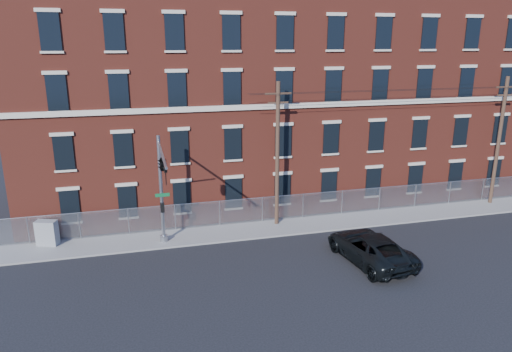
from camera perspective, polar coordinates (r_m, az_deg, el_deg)
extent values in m
plane|color=black|center=(28.59, 1.92, -10.36)|extent=(140.00, 140.00, 0.00)
cube|color=gray|center=(37.51, 17.58, -4.45)|extent=(65.00, 3.00, 0.12)
cube|color=maroon|center=(43.38, 12.18, 9.46)|extent=(55.00, 14.00, 16.00)
cube|color=beige|center=(37.20, 17.10, 8.54)|extent=(55.00, 0.18, 0.35)
cube|color=black|center=(33.48, -21.51, -3.42)|extent=(1.20, 0.10, 2.20)
cube|color=black|center=(32.53, -22.16, 2.58)|extent=(1.20, 0.10, 2.20)
cube|color=black|center=(31.94, -22.88, 9.22)|extent=(1.20, 0.10, 2.20)
cube|color=black|center=(31.79, -23.60, 15.65)|extent=(1.20, 0.10, 2.20)
cube|color=black|center=(33.19, -15.23, -3.00)|extent=(1.20, 0.10, 2.20)
cube|color=black|center=(32.23, -15.70, 3.06)|extent=(1.20, 0.10, 2.20)
cube|color=black|center=(31.63, -16.22, 9.78)|extent=(1.20, 0.10, 2.20)
cube|color=black|center=(31.48, -16.75, 16.29)|extent=(1.20, 0.10, 2.20)
cube|color=black|center=(33.30, -8.92, -2.55)|extent=(1.20, 0.10, 2.20)
cube|color=black|center=(32.35, -9.20, 3.50)|extent=(1.20, 0.10, 2.20)
cube|color=black|center=(31.75, -9.50, 10.21)|extent=(1.20, 0.10, 2.20)
cube|color=black|center=(31.60, -9.81, 16.71)|extent=(1.20, 0.10, 2.20)
cube|color=black|center=(33.82, -2.73, -2.08)|extent=(1.20, 0.10, 2.20)
cube|color=black|center=(32.87, -2.82, 3.89)|extent=(1.20, 0.10, 2.20)
cube|color=black|center=(32.29, -2.91, 10.50)|extent=(1.20, 0.10, 2.20)
cube|color=black|center=(32.14, -3.00, 16.90)|extent=(1.20, 0.10, 2.20)
cube|color=black|center=(34.71, 3.20, -1.61)|extent=(1.20, 0.10, 2.20)
cube|color=black|center=(33.79, 3.30, 4.22)|extent=(1.20, 0.10, 2.20)
cube|color=black|center=(33.23, 3.40, 10.65)|extent=(1.20, 0.10, 2.20)
cube|color=black|center=(33.08, 3.51, 16.87)|extent=(1.20, 0.10, 2.20)
cube|color=black|center=(35.96, 8.78, -1.14)|extent=(1.20, 0.10, 2.20)
cube|color=black|center=(35.08, 9.03, 4.48)|extent=(1.20, 0.10, 2.20)
cube|color=black|center=(34.53, 9.30, 10.67)|extent=(1.20, 0.10, 2.20)
cube|color=black|center=(34.39, 9.58, 16.65)|extent=(1.20, 0.10, 2.20)
cube|color=black|center=(37.53, 13.93, -0.71)|extent=(1.20, 0.10, 2.20)
cube|color=black|center=(36.68, 14.31, 4.69)|extent=(1.20, 0.10, 2.20)
cube|color=black|center=(36.16, 14.73, 10.60)|extent=(1.20, 0.10, 2.20)
cube|color=black|center=(36.03, 15.14, 16.30)|extent=(1.20, 0.10, 2.20)
cube|color=black|center=(39.37, 18.64, -0.30)|extent=(1.20, 0.10, 2.20)
cube|color=black|center=(38.57, 19.11, 4.84)|extent=(1.20, 0.10, 2.20)
cube|color=black|center=(38.07, 19.64, 10.45)|extent=(1.20, 0.10, 2.20)
cube|color=black|center=(37.95, 20.16, 15.85)|extent=(1.20, 0.10, 2.20)
cube|color=black|center=(41.46, 22.90, 0.07)|extent=(1.20, 0.10, 2.20)
cube|color=black|center=(40.70, 23.44, 4.95)|extent=(1.20, 0.10, 2.20)
cube|color=black|center=(40.23, 24.05, 10.25)|extent=(1.20, 0.10, 2.20)
cube|color=black|center=(40.11, 24.65, 15.35)|extent=(1.20, 0.10, 2.20)
cube|color=black|center=(43.76, 26.73, 0.40)|extent=(1.20, 0.10, 2.20)
cube|color=black|center=(43.04, 27.32, 5.02)|extent=(1.20, 0.10, 2.20)
cube|color=black|center=(42.59, 27.98, 10.03)|extent=(1.20, 0.10, 2.20)
cube|color=#A5A8AD|center=(38.24, 16.69, -2.46)|extent=(59.00, 0.02, 1.80)
cylinder|color=#9EA0A5|center=(37.97, 16.79, -1.17)|extent=(59.00, 0.04, 0.04)
cylinder|color=#9EA0A5|center=(33.71, -25.76, -5.92)|extent=(0.06, 0.06, 1.85)
cylinder|color=#9EA0A5|center=(33.21, -20.49, -5.64)|extent=(0.06, 0.06, 1.85)
cylinder|color=#9EA0A5|center=(32.98, -15.11, -5.30)|extent=(0.06, 0.06, 1.85)
cylinder|color=#9EA0A5|center=(33.05, -9.72, -4.91)|extent=(0.06, 0.06, 1.85)
cylinder|color=#9EA0A5|center=(33.41, -4.40, -4.49)|extent=(0.06, 0.06, 1.85)
cylinder|color=#9EA0A5|center=(34.05, 0.76, -4.04)|extent=(0.06, 0.06, 1.85)
cylinder|color=#9EA0A5|center=(34.95, 5.69, -3.58)|extent=(0.06, 0.06, 1.85)
cylinder|color=#9EA0A5|center=(36.10, 10.33, -3.12)|extent=(0.06, 0.06, 1.85)
cylinder|color=#9EA0A5|center=(37.48, 14.65, -2.67)|extent=(0.06, 0.06, 1.85)
cylinder|color=#9EA0A5|center=(39.05, 18.64, -2.25)|extent=(0.06, 0.06, 1.85)
cylinder|color=#9EA0A5|center=(40.79, 22.31, -1.85)|extent=(0.06, 0.06, 1.85)
cylinder|color=#9EA0A5|center=(42.70, 25.66, -1.47)|extent=(0.06, 0.06, 1.85)
cylinder|color=#9EA0A5|center=(30.45, -11.36, -1.65)|extent=(0.22, 0.22, 7.00)
cylinder|color=#9EA0A5|center=(31.59, -11.03, -7.36)|extent=(0.50, 0.50, 0.40)
cylinder|color=#9EA0A5|center=(26.50, -11.28, 2.67)|extent=(0.14, 6.50, 0.14)
cylinder|color=#9EA0A5|center=(28.73, -11.44, 1.64)|extent=(0.08, 2.18, 1.56)
cube|color=#0C592D|center=(30.40, -11.22, -2.27)|extent=(0.90, 0.03, 0.22)
cube|color=black|center=(30.56, -11.22, -3.75)|extent=(0.25, 0.25, 0.60)
imported|color=black|center=(24.17, -10.81, 0.05)|extent=(0.16, 0.20, 1.00)
imported|color=black|center=(26.87, -11.25, 1.64)|extent=(0.53, 2.48, 1.00)
cylinder|color=#473023|center=(32.45, 2.60, 2.50)|extent=(0.28, 0.28, 10.00)
cube|color=#473023|center=(31.73, 2.69, 9.89)|extent=(1.80, 0.12, 0.12)
cube|color=#473023|center=(31.80, 2.68, 8.82)|extent=(1.40, 0.12, 0.12)
cylinder|color=#473023|center=(41.40, 27.20, 3.70)|extent=(0.28, 0.28, 10.00)
cube|color=#473023|center=(40.84, 27.96, 9.45)|extent=(1.80, 0.12, 0.12)
cube|color=#473023|center=(40.90, 27.85, 8.62)|extent=(1.40, 0.12, 0.12)
cylinder|color=black|center=(40.62, 28.24, 9.39)|extent=(40.00, 0.02, 0.02)
cylinder|color=black|center=(41.06, 27.68, 9.51)|extent=(40.00, 0.02, 0.02)
cylinder|color=black|center=(40.90, 27.85, 8.62)|extent=(40.00, 0.02, 0.02)
imported|color=black|center=(29.17, 13.55, -8.38)|extent=(3.64, 6.58, 1.74)
cube|color=gray|center=(33.04, -23.88, -6.29)|extent=(1.44, 1.03, 1.62)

